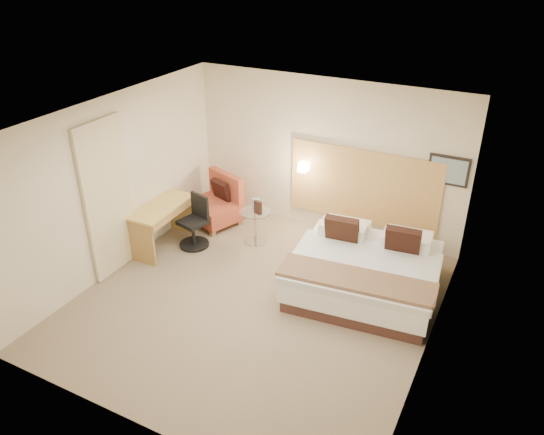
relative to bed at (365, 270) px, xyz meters
The scene contains 20 objects.
floor 1.66m from the bed, 142.00° to the right, with size 4.80×5.00×0.02m, color #7F6C55.
ceiling 2.88m from the bed, 142.00° to the right, with size 4.80×5.00×0.02m, color silver.
wall_back 2.23m from the bed, 130.42° to the left, with size 4.80×0.02×2.70m, color beige.
wall_front 3.88m from the bed, 110.07° to the right, with size 4.80×0.02×2.70m, color beige.
wall_left 3.96m from the bed, 164.81° to the right, with size 0.02×5.00×2.70m, color beige.
wall_right 1.82m from the bed, 41.68° to the right, with size 0.02×5.00×2.70m, color beige.
headboard_panel 1.70m from the bed, 111.69° to the left, with size 2.60×0.04×1.30m, color tan.
art_frame 2.02m from the bed, 63.51° to the left, with size 0.62×0.03×0.47m, color black.
art_canvas 2.01m from the bed, 63.19° to the left, with size 0.54×0.01×0.39m, color gray.
lamp_arm 2.31m from the bed, 139.06° to the left, with size 0.02×0.02×0.12m, color white.
lamp_shade 2.28m from the bed, 140.28° to the left, with size 0.15×0.15×0.15m, color #FFEDC6.
curtain 3.95m from the bed, 161.03° to the right, with size 0.06×0.90×2.42m, color beige.
bottle_a 2.23m from the bed, 166.69° to the left, with size 0.06×0.06×0.21m, color #94ACE5.
bottle_b 2.18m from the bed, 165.58° to the left, with size 0.06×0.06×0.21m, color #8CC3D9.
menu_folder 2.10m from the bed, 168.25° to the left, with size 0.14×0.05×0.23m, color #371F16.
bed is the anchor object (origin of this frame).
lounge_chair 3.17m from the bed, 165.75° to the left, with size 1.06×1.00×0.90m.
side_table 2.15m from the bed, 167.48° to the left, with size 0.65×0.65×0.59m.
desk 3.43m from the bed, behind, with size 0.60×1.25×0.77m.
desk_chair 2.96m from the bed, behind, with size 0.60×0.60×0.89m.
Camera 1 is at (3.03, -5.41, 4.67)m, focal length 35.00 mm.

